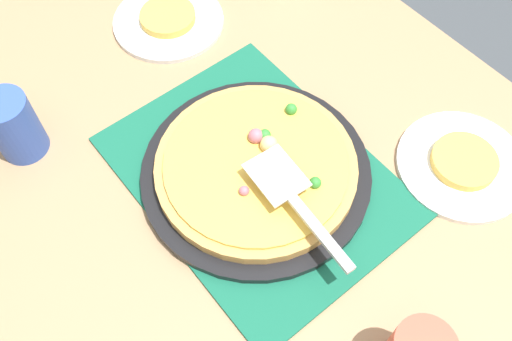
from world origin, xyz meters
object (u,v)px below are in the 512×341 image
(pizza, at_px, (257,166))
(served_slice_left, at_px, (464,161))
(served_slice_right, at_px, (168,16))
(pizza_server, at_px, (293,199))
(cup_near, at_px, (14,126))
(pizza_pan, at_px, (256,173))
(plate_far_right, at_px, (169,21))
(plate_near_left, at_px, (462,165))

(pizza, bearing_deg, served_slice_left, 54.35)
(served_slice_left, xyz_separation_m, served_slice_right, (-0.59, -0.19, 0.00))
(served_slice_right, relative_size, pizza_server, 0.47)
(served_slice_left, distance_m, served_slice_right, 0.62)
(served_slice_left, distance_m, cup_near, 0.75)
(pizza_pan, height_order, cup_near, cup_near)
(plate_far_right, relative_size, served_slice_left, 2.00)
(plate_near_left, xyz_separation_m, cup_near, (-0.50, -0.55, 0.06))
(served_slice_right, bearing_deg, plate_near_left, 18.13)
(plate_near_left, height_order, served_slice_left, served_slice_left)
(served_slice_left, bearing_deg, served_slice_right, -161.87)
(served_slice_left, relative_size, pizza_server, 0.47)
(pizza, bearing_deg, pizza_server, -5.04)
(pizza_pan, distance_m, pizza, 0.02)
(served_slice_right, xyz_separation_m, cup_near, (0.09, -0.36, 0.04))
(plate_far_right, relative_size, cup_near, 1.83)
(plate_near_left, distance_m, cup_near, 0.75)
(pizza_pan, distance_m, plate_near_left, 0.35)
(pizza, bearing_deg, plate_far_right, 167.27)
(pizza_pan, distance_m, pizza_server, 0.11)
(plate_near_left, relative_size, served_slice_right, 2.00)
(pizza_pan, height_order, pizza, pizza)
(served_slice_right, bearing_deg, plate_far_right, 0.00)
(pizza, relative_size, pizza_server, 1.42)
(served_slice_left, bearing_deg, plate_far_right, -161.87)
(pizza, relative_size, cup_near, 2.75)
(plate_far_right, height_order, served_slice_left, served_slice_left)
(served_slice_right, bearing_deg, pizza_pan, -12.87)
(pizza_server, bearing_deg, served_slice_right, 168.78)
(plate_near_left, height_order, cup_near, cup_near)
(pizza_pan, relative_size, pizza_server, 1.63)
(plate_far_right, bearing_deg, pizza, -12.73)
(pizza_pan, height_order, pizza_server, pizza_server)
(pizza, distance_m, pizza_server, 0.10)
(pizza, relative_size, served_slice_right, 3.00)
(cup_near, bearing_deg, pizza_pan, 42.42)
(pizza_pan, bearing_deg, served_slice_left, 54.44)
(plate_near_left, xyz_separation_m, plate_far_right, (-0.59, -0.19, 0.00))
(pizza_pan, relative_size, cup_near, 3.17)
(pizza, height_order, plate_near_left, pizza)
(pizza_server, bearing_deg, plate_far_right, 168.78)
(plate_near_left, relative_size, plate_far_right, 1.00)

